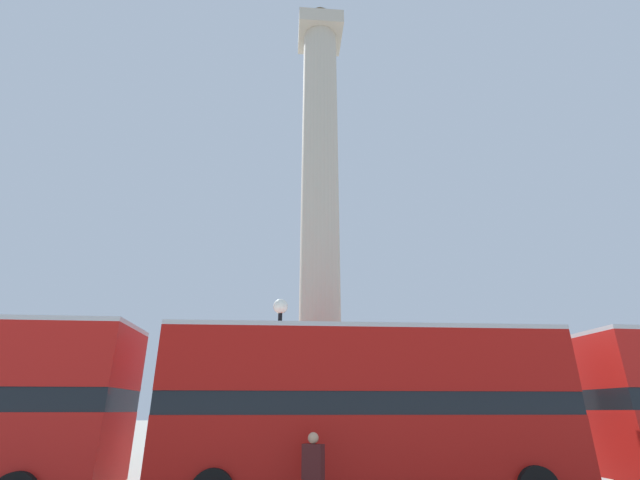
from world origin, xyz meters
name	(u,v)px	position (x,y,z in m)	size (l,w,h in m)	color
ground_plane	(320,473)	(0.00, 0.00, 0.00)	(200.00, 200.00, 0.00)	gray
monument_column	(320,257)	(0.00, 0.00, 8.73)	(5.15, 5.15, 24.10)	#BCB29E
bus_a	(366,402)	(0.79, -5.97, 2.41)	(10.77, 2.98, 4.36)	#B7140F
equestrian_statue	(80,427)	(-11.51, 5.62, 1.45)	(4.13, 3.34, 5.62)	#BCB29E
street_lamp	(279,363)	(-1.65, -3.91, 3.63)	(0.50, 0.50, 5.75)	black
pedestrian_near_lamp	(313,472)	(-0.79, -8.18, 1.01)	(0.49, 0.41, 1.77)	#28282D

